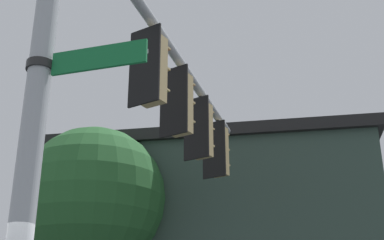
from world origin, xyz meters
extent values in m
cylinder|color=#ADB2B7|center=(0.00, 0.00, 3.32)|extent=(0.22, 0.22, 6.64)
cylinder|color=#ADB2B7|center=(-1.05, 3.64, 6.04)|extent=(2.25, 7.33, 0.16)
cylinder|color=black|center=(-0.76, 2.63, 5.87)|extent=(0.08, 0.08, 0.18)
cube|color=tan|center=(-0.76, 2.63, 5.25)|extent=(0.36, 0.30, 1.05)
sphere|color=red|center=(-0.76, 2.82, 5.60)|extent=(0.22, 0.22, 0.22)
cube|color=tan|center=(-0.76, 2.84, 5.70)|extent=(0.24, 0.20, 0.03)
sphere|color=brown|center=(-0.76, 2.82, 5.25)|extent=(0.22, 0.22, 0.22)
cube|color=tan|center=(-0.76, 2.84, 5.35)|extent=(0.24, 0.20, 0.03)
sphere|color=#0F4C19|center=(-0.76, 2.82, 4.90)|extent=(0.22, 0.22, 0.22)
cube|color=tan|center=(-0.76, 2.84, 5.00)|extent=(0.24, 0.20, 0.03)
cube|color=black|center=(-0.76, 2.46, 5.25)|extent=(0.54, 0.03, 1.22)
cylinder|color=black|center=(-1.12, 3.89, 5.87)|extent=(0.08, 0.08, 0.18)
cube|color=tan|center=(-1.12, 3.89, 5.25)|extent=(0.36, 0.30, 1.05)
sphere|color=red|center=(-1.12, 4.08, 5.60)|extent=(0.22, 0.22, 0.22)
cube|color=tan|center=(-1.12, 4.10, 5.70)|extent=(0.24, 0.20, 0.03)
sphere|color=brown|center=(-1.12, 4.08, 5.25)|extent=(0.22, 0.22, 0.22)
cube|color=tan|center=(-1.12, 4.10, 5.35)|extent=(0.24, 0.20, 0.03)
sphere|color=#0F4C19|center=(-1.12, 4.08, 4.90)|extent=(0.22, 0.22, 0.22)
cube|color=tan|center=(-1.12, 4.10, 5.00)|extent=(0.24, 0.20, 0.03)
cube|color=black|center=(-1.12, 3.72, 5.25)|extent=(0.54, 0.03, 1.22)
cylinder|color=black|center=(-1.48, 5.15, 5.87)|extent=(0.08, 0.08, 0.18)
cube|color=tan|center=(-1.48, 5.15, 5.25)|extent=(0.36, 0.30, 1.05)
sphere|color=red|center=(-1.48, 5.34, 5.60)|extent=(0.22, 0.22, 0.22)
cube|color=tan|center=(-1.48, 5.36, 5.70)|extent=(0.24, 0.20, 0.03)
sphere|color=brown|center=(-1.48, 5.34, 5.25)|extent=(0.22, 0.22, 0.22)
cube|color=tan|center=(-1.48, 5.36, 5.35)|extent=(0.24, 0.20, 0.03)
sphere|color=#0F4C19|center=(-1.48, 5.34, 4.90)|extent=(0.22, 0.22, 0.22)
cube|color=tan|center=(-1.48, 5.36, 5.00)|extent=(0.24, 0.20, 0.03)
cube|color=black|center=(-1.48, 4.98, 5.25)|extent=(0.54, 0.03, 1.22)
cylinder|color=black|center=(-1.85, 6.42, 5.87)|extent=(0.08, 0.08, 0.18)
cube|color=tan|center=(-1.85, 6.42, 5.25)|extent=(0.36, 0.30, 1.05)
sphere|color=red|center=(-1.85, 6.61, 5.60)|extent=(0.22, 0.22, 0.22)
cube|color=tan|center=(-1.85, 6.63, 5.70)|extent=(0.24, 0.20, 0.03)
sphere|color=brown|center=(-1.85, 6.61, 5.25)|extent=(0.22, 0.22, 0.22)
cube|color=tan|center=(-1.85, 6.63, 5.35)|extent=(0.24, 0.20, 0.03)
sphere|color=#0F4C19|center=(-1.85, 6.61, 4.90)|extent=(0.22, 0.22, 0.22)
cube|color=tan|center=(-1.85, 6.63, 5.00)|extent=(0.24, 0.20, 0.03)
cube|color=black|center=(-1.85, 6.25, 5.25)|extent=(0.54, 0.03, 1.22)
cube|color=#147238|center=(0.56, 0.16, 3.94)|extent=(0.88, 0.28, 0.22)
cube|color=white|center=(0.56, 0.18, 3.94)|extent=(0.88, 0.26, 0.04)
cylinder|color=#262626|center=(0.00, 0.00, 3.94)|extent=(0.26, 0.26, 0.08)
cube|color=black|center=(-4.48, 10.74, 6.26)|extent=(11.17, 10.33, 0.30)
sphere|color=#28602D|center=(-5.21, 6.27, 4.63)|extent=(3.46, 3.46, 3.46)
camera|label=1|loc=(3.51, -2.88, 1.68)|focal=49.80mm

